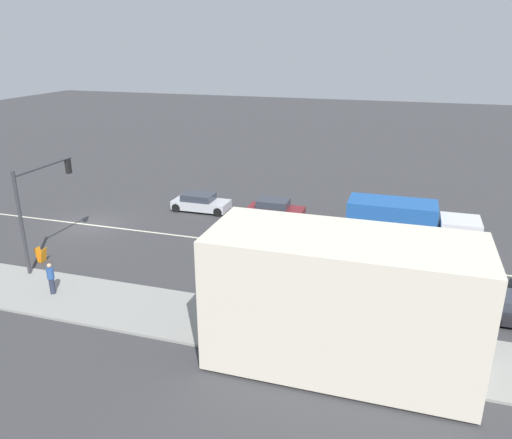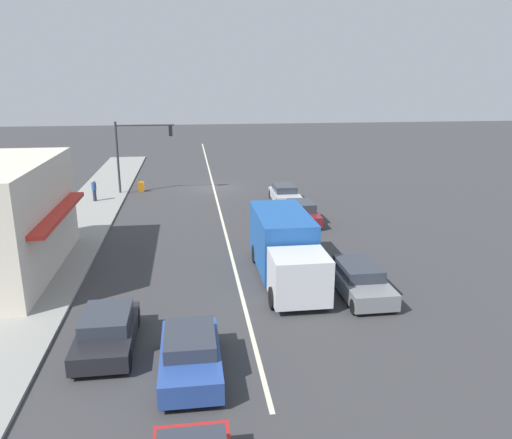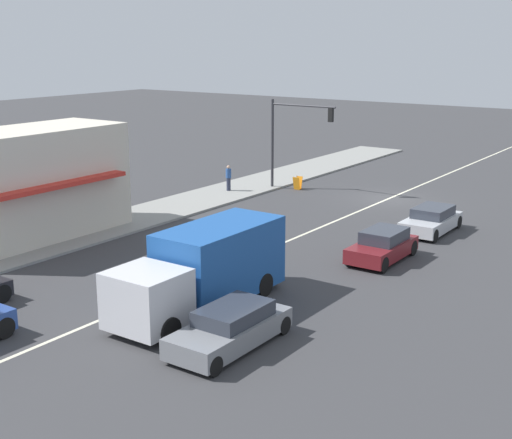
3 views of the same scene
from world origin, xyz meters
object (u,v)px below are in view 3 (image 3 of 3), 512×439
sedan_silver (431,220)px  suv_grey (231,328)px  warning_aframe_sign (298,183)px  pedestrian (229,177)px  delivery_truck (205,268)px  traffic_signal_main (291,130)px  sedan_maroon (383,246)px

sedan_silver → suv_grey: suv_grey is taller
warning_aframe_sign → suv_grey: (-10.94, 21.68, 0.20)m
pedestrian → suv_grey: size_ratio=0.36×
warning_aframe_sign → pedestrian: bearing=45.9°
pedestrian → suv_grey: pedestrian is taller
delivery_truck → sedan_silver: delivery_truck is taller
traffic_signal_main → suv_grey: (-11.12, 21.15, -3.27)m
traffic_signal_main → suv_grey: traffic_signal_main is taller
pedestrian → sedan_maroon: 15.92m
delivery_truck → sedan_silver: 14.77m
sedan_maroon → warning_aframe_sign: bearing=-44.3°
sedan_silver → sedan_maroon: bearing=90.0°
sedan_maroon → sedan_silver: (0.00, -5.65, -0.03)m
traffic_signal_main → suv_grey: bearing=117.7°
warning_aframe_sign → sedan_silver: sedan_silver is taller
pedestrian → traffic_signal_main: bearing=-137.5°
warning_aframe_sign → sedan_maroon: bearing=135.7°
warning_aframe_sign → sedan_silver: (-10.94, 5.02, 0.19)m
traffic_signal_main → sedan_silver: 12.44m
traffic_signal_main → delivery_truck: traffic_signal_main is taller
traffic_signal_main → delivery_truck: (-8.32, 18.96, -2.43)m
warning_aframe_sign → traffic_signal_main: bearing=71.1°
traffic_signal_main → delivery_truck: size_ratio=0.75×
traffic_signal_main → delivery_truck: 20.85m
suv_grey → traffic_signal_main: bearing=-62.3°
traffic_signal_main → sedan_maroon: size_ratio=1.43×
pedestrian → warning_aframe_sign: bearing=-134.1°
traffic_signal_main → sedan_silver: traffic_signal_main is taller
warning_aframe_sign → delivery_truck: 21.15m
pedestrian → sedan_maroon: bearing=152.1°
delivery_truck → suv_grey: bearing=142.0°
warning_aframe_sign → sedan_maroon: size_ratio=0.21×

